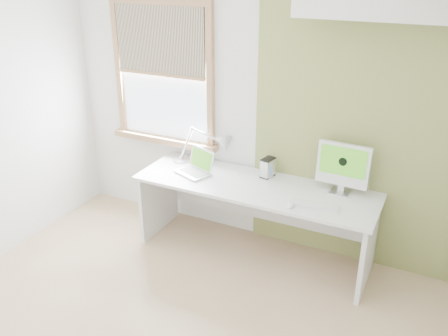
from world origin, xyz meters
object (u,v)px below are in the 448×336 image
Objects in this scene: desk at (257,201)px; laptop at (197,167)px; imac at (343,166)px; desk_lamp at (216,146)px; external_drive at (268,168)px.

desk is 5.69× the size of laptop.
laptop reaches higher than desk.
laptop is 0.85× the size of imac.
laptop is at bearing -104.46° from desk_lamp.
external_drive is 0.40× the size of imac.
imac is (0.69, -0.02, 0.16)m from external_drive.
laptop is 2.11× the size of external_drive.
desk is at bearing -168.93° from imac.
imac is (0.72, 0.14, 0.44)m from desk.
laptop is (-0.60, -0.05, 0.25)m from desk.
laptop is at bearing -171.64° from imac.
laptop is at bearing -161.73° from external_drive.
external_drive is 0.71m from imac.
desk_lamp reaches higher than desk.
desk_lamp is (-0.53, 0.21, 0.39)m from desk.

